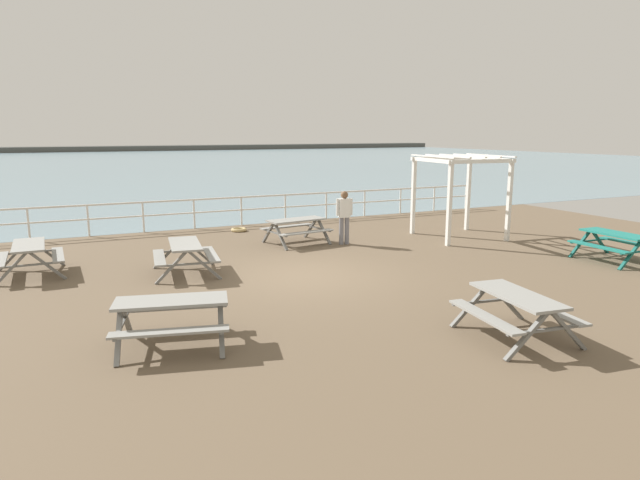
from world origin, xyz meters
The scene contains 13 objects.
ground_plane centered at (0.00, 0.00, -0.10)m, with size 30.00×24.00×0.20m, color brown.
sea_band centered at (0.00, 52.75, 0.00)m, with size 142.00×90.00×0.01m, color gray.
distant_shoreline centered at (0.00, 95.75, 0.00)m, with size 142.00×6.00×1.80m, color #4C4C47.
seaward_railing centered at (0.00, 7.75, 0.74)m, with size 23.07×0.07×1.08m.
picnic_table_near_left centered at (8.24, -2.21, 0.58)m, with size 1.59×1.85×0.80m.
picnic_table_mid_centre centered at (-3.70, -3.16, 0.58)m, with size 2.11×1.89×0.80m.
picnic_table_far_left centered at (1.62, -5.34, 0.58)m, with size 1.74×1.98×0.80m.
picnic_table_far_right centered at (-5.99, 2.88, 0.58)m, with size 1.57×1.83×0.80m.
picnic_table_seaward centered at (-2.53, 1.39, 0.58)m, with size 1.74×1.98×0.80m.
picnic_table_corner centered at (1.40, 3.67, 0.58)m, with size 1.99×1.76×0.80m.
visitor centered at (2.70, 2.94, 0.95)m, with size 0.52×0.28×1.66m.
lattice_pergola centered at (6.67, 2.35, 2.00)m, with size 2.65×2.76×2.70m.
rope_coil centered at (0.40, 6.53, 0.06)m, with size 0.55×0.55×0.11m, color tan.
Camera 1 is at (-5.17, -11.93, 3.45)m, focal length 30.86 mm.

